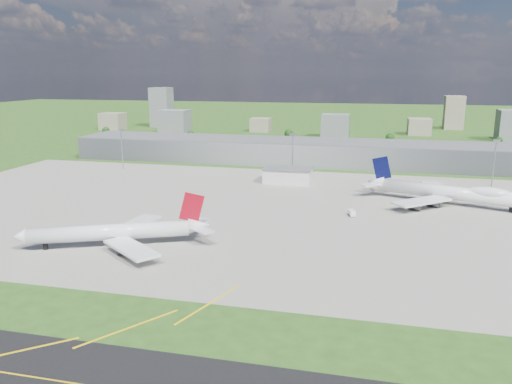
% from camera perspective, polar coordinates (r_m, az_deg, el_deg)
% --- Properties ---
extents(ground, '(1400.00, 1400.00, 0.00)m').
position_cam_1_polar(ground, '(332.90, 3.41, 2.98)').
color(ground, '#274916').
rests_on(ground, ground).
extents(apron, '(360.00, 190.00, 0.08)m').
position_cam_1_polar(apron, '(225.72, 1.10, -2.10)').
color(apron, gray).
rests_on(apron, ground).
extents(terminal, '(300.00, 42.00, 15.00)m').
position_cam_1_polar(terminal, '(346.22, 3.86, 4.64)').
color(terminal, gray).
rests_on(terminal, ground).
extents(ops_building, '(26.00, 16.00, 8.00)m').
position_cam_1_polar(ops_building, '(282.11, 3.68, 1.88)').
color(ops_building, silver).
rests_on(ops_building, ground).
extents(mast_west, '(3.50, 2.00, 25.90)m').
position_cam_1_polar(mast_west, '(329.76, -15.11, 5.55)').
color(mast_west, gray).
rests_on(mast_west, ground).
extents(mast_center, '(3.50, 2.00, 25.90)m').
position_cam_1_polar(mast_center, '(294.31, 4.21, 5.07)').
color(mast_center, gray).
rests_on(mast_center, ground).
extents(mast_east, '(3.50, 2.00, 25.90)m').
position_cam_1_polar(mast_east, '(297.81, 25.64, 3.87)').
color(mast_east, gray).
rests_on(mast_east, ground).
extents(airliner_red_twin, '(64.92, 48.98, 18.79)m').
position_cam_1_polar(airliner_red_twin, '(185.85, -15.56, -4.47)').
color(airliner_red_twin, white).
rests_on(airliner_red_twin, ground).
extents(airliner_blue_quad, '(75.66, 57.91, 20.37)m').
position_cam_1_polar(airliner_blue_quad, '(251.27, 21.37, -0.10)').
color(airliner_blue_quad, white).
rests_on(airliner_blue_quad, ground).
extents(tug_yellow, '(3.55, 3.85, 1.70)m').
position_cam_1_polar(tug_yellow, '(194.33, -10.24, -4.66)').
color(tug_yellow, yellow).
rests_on(tug_yellow, ground).
extents(van_white_near, '(3.73, 5.61, 2.62)m').
position_cam_1_polar(van_white_near, '(220.31, 10.87, -2.39)').
color(van_white_near, white).
rests_on(van_white_near, ground).
extents(bldg_far_w, '(24.00, 20.00, 18.00)m').
position_cam_1_polar(bldg_far_w, '(566.76, -16.07, 7.77)').
color(bldg_far_w, gray).
rests_on(bldg_far_w, ground).
extents(bldg_w, '(28.00, 22.00, 24.00)m').
position_cam_1_polar(bldg_w, '(513.73, -9.29, 7.91)').
color(bldg_w, slate).
rests_on(bldg_w, ground).
extents(bldg_cw, '(20.00, 18.00, 14.00)m').
position_cam_1_polar(bldg_cw, '(528.16, 0.54, 7.69)').
color(bldg_cw, gray).
rests_on(bldg_cw, ground).
extents(bldg_c, '(26.00, 20.00, 22.00)m').
position_cam_1_polar(bldg_c, '(486.41, 9.06, 7.49)').
color(bldg_c, slate).
rests_on(bldg_c, ground).
extents(bldg_ce, '(22.00, 24.00, 16.00)m').
position_cam_1_polar(bldg_ce, '(527.08, 18.15, 7.12)').
color(bldg_ce, gray).
rests_on(bldg_ce, ground).
extents(bldg_tall_w, '(22.00, 20.00, 44.00)m').
position_cam_1_polar(bldg_tall_w, '(583.60, -10.75, 9.49)').
color(bldg_tall_w, slate).
rests_on(bldg_tall_w, ground).
extents(bldg_tall_e, '(20.00, 18.00, 36.00)m').
position_cam_1_polar(bldg_tall_e, '(590.18, 21.68, 8.44)').
color(bldg_tall_e, gray).
rests_on(bldg_tall_e, ground).
extents(tree_far_w, '(7.20, 7.20, 8.80)m').
position_cam_1_polar(tree_far_w, '(514.05, -16.78, 6.75)').
color(tree_far_w, '#382314').
rests_on(tree_far_w, ground).
extents(tree_w, '(6.75, 6.75, 8.25)m').
position_cam_1_polar(tree_w, '(471.15, -7.48, 6.60)').
color(tree_w, '#382314').
rests_on(tree_w, ground).
extents(tree_c, '(8.10, 8.10, 9.90)m').
position_cam_1_polar(tree_c, '(462.09, 3.76, 6.67)').
color(tree_c, '#382314').
rests_on(tree_c, ground).
extents(tree_e, '(7.65, 7.65, 9.35)m').
position_cam_1_polar(tree_e, '(451.18, 15.06, 6.03)').
color(tree_e, '#382314').
rests_on(tree_e, ground).
extents(tree_far_e, '(6.30, 6.30, 7.70)m').
position_cam_1_polar(tree_far_e, '(472.67, 26.02, 5.33)').
color(tree_far_e, '#382314').
rests_on(tree_far_e, ground).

